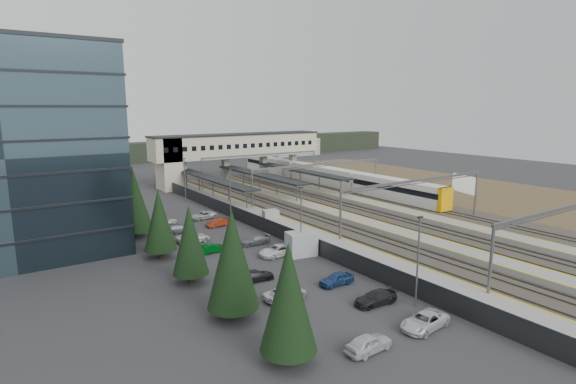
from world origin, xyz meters
TOP-DOWN VIEW (x-y plane):
  - ground at (0.00, 0.00)m, footprint 220.00×220.00m
  - office_building at (-36.00, 12.00)m, footprint 24.30×18.30m
  - conifer_row at (-22.00, -3.86)m, footprint 4.42×49.82m
  - car_park at (-13.28, -7.09)m, footprint 10.52×44.69m
  - lampposts at (-8.00, 1.25)m, footprint 0.50×53.25m
  - fence at (-6.50, 5.00)m, footprint 0.08×90.00m
  - relay_cabin_near at (-8.06, -8.15)m, footprint 3.68×3.01m
  - relay_cabin_far at (-3.27, 6.29)m, footprint 2.60×2.34m
  - rail_corridor at (9.34, 5.00)m, footprint 34.00×90.00m
  - canopies at (7.00, 27.00)m, footprint 23.10×30.00m
  - footbridge at (7.70, 42.00)m, footprint 40.40×6.40m
  - gantries at (12.00, 3.00)m, footprint 28.40×62.28m
  - train at (24.00, 27.52)m, footprint 3.07×64.07m
  - billboard at (31.93, -1.77)m, footprint 2.01×5.92m
  - scrub_east at (45.00, 5.00)m, footprint 34.00×120.00m
  - treeline_far at (23.81, 92.28)m, footprint 170.00×19.00m

SIDE VIEW (x-z plane):
  - ground at x=0.00m, z-range 0.00..0.00m
  - scrub_east at x=45.00m, z-range 0.00..0.06m
  - rail_corridor at x=9.34m, z-range -0.17..0.75m
  - car_park at x=-13.28m, z-range -0.05..1.24m
  - fence at x=-6.50m, z-range 0.00..2.00m
  - relay_cabin_far at x=-3.27m, z-range 0.00..2.02m
  - relay_cabin_near at x=-8.06m, z-range 0.00..2.72m
  - train at x=24.00m, z-range 0.26..4.12m
  - treeline_far at x=23.81m, z-range -0.55..6.45m
  - billboard at x=31.93m, z-range 0.92..6.18m
  - canopies at x=7.00m, z-range 2.28..5.56m
  - lampposts at x=-8.00m, z-range 0.30..8.37m
  - conifer_row at x=-22.00m, z-range 0.09..9.59m
  - gantries at x=12.00m, z-range 2.41..9.58m
  - footbridge at x=7.70m, z-range 2.33..13.53m
  - office_building at x=-36.00m, z-range 0.04..24.34m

